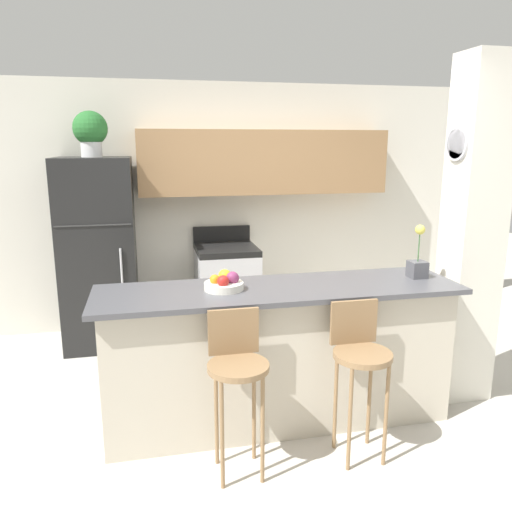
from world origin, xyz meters
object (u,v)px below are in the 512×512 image
refrigerator (99,253)px  bar_stool_left (237,368)px  orchid_vase (418,262)px  trash_bin (163,328)px  fruit_bowl (224,283)px  stove_range (227,289)px  bar_stool_right (360,357)px  potted_plant_on_fridge (90,131)px

refrigerator → bar_stool_left: size_ratio=1.84×
refrigerator → orchid_vase: bearing=-36.4°
trash_bin → fruit_bowl: bearing=-75.6°
orchid_vase → fruit_bowl: size_ratio=1.47×
fruit_bowl → trash_bin: size_ratio=0.69×
bar_stool_left → fruit_bowl: size_ratio=3.76×
bar_stool_left → orchid_vase: size_ratio=2.56×
stove_range → bar_stool_left: (-0.30, -2.28, 0.20)m
fruit_bowl → bar_stool_left: bearing=-90.9°
bar_stool_right → potted_plant_on_fridge: bearing=127.2°
bar_stool_right → bar_stool_left: bearing=180.0°
orchid_vase → fruit_bowl: (-1.40, -0.01, -0.07)m
stove_range → fruit_bowl: 1.89m
stove_range → fruit_bowl: (-0.29, -1.78, 0.57)m
potted_plant_on_fridge → fruit_bowl: bearing=-61.5°
refrigerator → trash_bin: (0.56, -0.25, -0.71)m
refrigerator → fruit_bowl: refrigerator is taller
stove_range → fruit_bowl: size_ratio=4.10×
stove_range → fruit_bowl: fruit_bowl is taller
refrigerator → fruit_bowl: size_ratio=6.93×
bar_stool_right → orchid_vase: bearing=38.2°
bar_stool_right → trash_bin: size_ratio=2.58×
bar_stool_left → trash_bin: size_ratio=2.58×
bar_stool_right → fruit_bowl: bearing=146.4°
stove_range → trash_bin: stove_range is taller
bar_stool_left → orchid_vase: 1.57m
orchid_vase → stove_range: bearing=122.1°
bar_stool_left → bar_stool_right: same height
refrigerator → bar_stool_right: size_ratio=1.84×
trash_bin → refrigerator: bearing=156.0°
trash_bin → orchid_vase: bearing=-39.7°
refrigerator → potted_plant_on_fridge: size_ratio=4.37×
bar_stool_left → trash_bin: (-0.38, 1.99, -0.47)m
orchid_vase → trash_bin: orchid_vase is taller
refrigerator → orchid_vase: 2.93m
orchid_vase → trash_bin: 2.49m
bar_stool_left → orchid_vase: (1.41, 0.51, 0.44)m
potted_plant_on_fridge → trash_bin: potted_plant_on_fridge is taller
potted_plant_on_fridge → trash_bin: 1.95m
potted_plant_on_fridge → orchid_vase: (2.35, -1.73, -0.94)m
bar_stool_left → trash_bin: bar_stool_left is taller
orchid_vase → trash_bin: (-1.79, 1.48, -0.91)m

